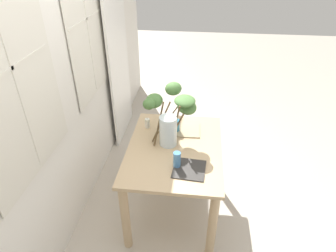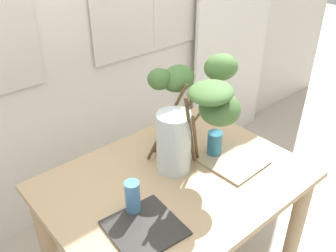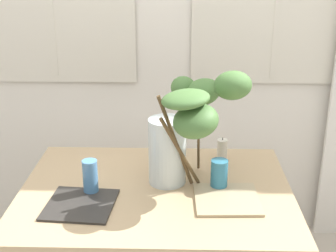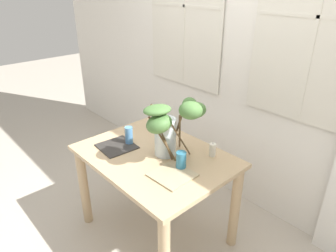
% 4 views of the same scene
% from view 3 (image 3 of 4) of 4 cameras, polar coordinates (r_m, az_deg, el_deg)
% --- Properties ---
extents(dining_table, '(1.16, 0.87, 0.78)m').
position_cam_3_polar(dining_table, '(2.14, -1.42, -11.14)').
color(dining_table, tan).
rests_on(dining_table, ground).
extents(vase_with_branches, '(0.44, 0.56, 0.52)m').
position_cam_3_polar(vase_with_branches, '(1.99, 2.28, 0.23)').
color(vase_with_branches, silver).
rests_on(vase_with_branches, dining_table).
extents(drinking_glass_blue_left, '(0.06, 0.06, 0.15)m').
position_cam_3_polar(drinking_glass_blue_left, '(2.02, -9.31, -6.05)').
color(drinking_glass_blue_left, '#4C84BC').
rests_on(drinking_glass_blue_left, dining_table).
extents(drinking_glass_blue_right, '(0.07, 0.07, 0.13)m').
position_cam_3_polar(drinking_glass_blue_right, '(2.05, 6.17, -5.79)').
color(drinking_glass_blue_right, teal).
rests_on(drinking_glass_blue_right, dining_table).
extents(plate_square_left, '(0.29, 0.29, 0.01)m').
position_cam_3_polar(plate_square_left, '(1.96, -10.47, -9.26)').
color(plate_square_left, '#2D2B28').
rests_on(plate_square_left, dining_table).
extents(plate_square_right, '(0.27, 0.27, 0.01)m').
position_cam_3_polar(plate_square_right, '(1.98, 7.09, -8.72)').
color(plate_square_right, tan).
rests_on(plate_square_right, dining_table).
extents(pillar_candle, '(0.05, 0.05, 0.11)m').
position_cam_3_polar(pillar_candle, '(2.32, 6.53, -2.81)').
color(pillar_candle, silver).
rests_on(pillar_candle, dining_table).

